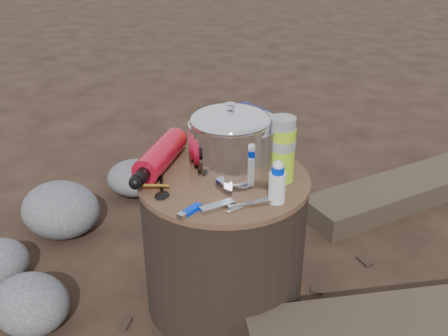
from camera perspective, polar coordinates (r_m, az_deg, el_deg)
The scene contains 16 objects.
ground at distance 1.69m, azimuth 0.00°, elevation -14.66°, with size 60.00×60.00×0.00m, color black.
stump at distance 1.55m, azimuth 0.00°, elevation -8.43°, with size 0.49×0.49×0.45m, color black.
rock_ring at distance 1.94m, azimuth -13.48°, elevation -5.39°, with size 0.50×1.10×0.22m, color #525256, non-canonical shape.
log_small at distance 2.39m, azimuth 21.47°, elevation -1.81°, with size 0.21×1.17×0.10m, color #382E22.
foil_windscreen at distance 1.42m, azimuth 1.19°, elevation 2.26°, with size 0.26×0.26×0.16m, color silver.
camping_pot at distance 1.37m, azimuth 0.70°, elevation 2.65°, with size 0.21×0.21×0.21m, color white.
fuel_bottle at distance 1.49m, azimuth -7.22°, elevation 1.43°, with size 0.08×0.32×0.08m, color red, non-canonical shape.
thermos at distance 1.39m, azimuth 6.57°, elevation 2.08°, with size 0.07×0.07×0.18m, color #96C81C.
travel_mug at distance 1.46m, azimuth 5.37°, elevation 1.91°, with size 0.08×0.08×0.12m, color black.
stuff_sack at distance 1.59m, azimuth -1.56°, elevation 3.89°, with size 0.14×0.12×0.10m, color #CD9D00.
food_pouch at distance 1.56m, azimuth 3.18°, elevation 4.33°, with size 0.12×0.03×0.15m, color #0E1652.
lighter at distance 1.27m, azimuth -3.71°, elevation -4.74°, with size 0.02×0.07×0.01m, color #0026D2.
multitool at distance 1.28m, azimuth -0.74°, elevation -4.39°, with size 0.03×0.09×0.01m, color #B6B6BB.
pot_grabber at distance 1.29m, azimuth 2.70°, elevation -4.14°, with size 0.03×0.13×0.01m, color #B6B6BB, non-canonical shape.
spork at distance 1.40m, azimuth -7.12°, elevation -1.77°, with size 0.03×0.14×0.01m, color black, non-canonical shape.
squeeze_bottle at distance 1.30m, azimuth 6.07°, elevation -1.81°, with size 0.04×0.04×0.10m, color silver.
Camera 1 is at (0.66, -1.08, 1.12)m, focal length 40.21 mm.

